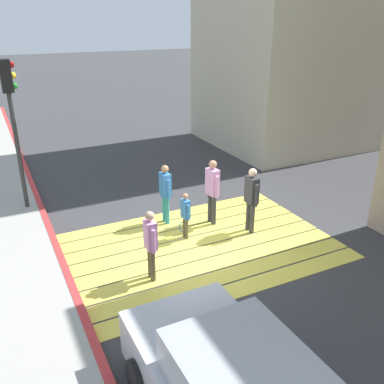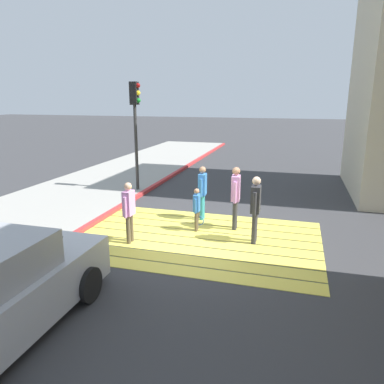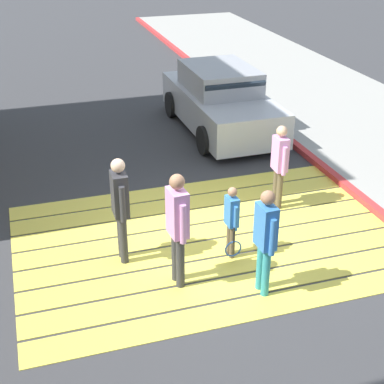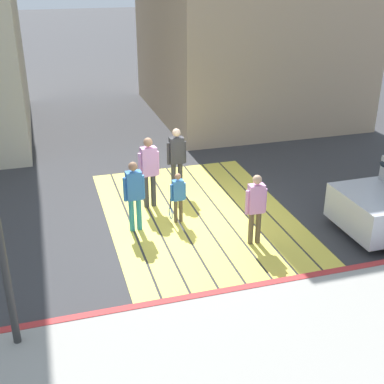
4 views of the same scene
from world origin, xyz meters
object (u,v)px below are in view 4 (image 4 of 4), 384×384
at_px(pedestrian_adult_trailing, 134,191).
at_px(pedestrian_adult_side, 177,156).
at_px(pedestrian_teen_behind, 256,205).
at_px(pedestrian_child_with_racket, 178,195).
at_px(pedestrian_adult_lead, 149,167).

bearing_deg(pedestrian_adult_trailing, pedestrian_adult_side, -39.35).
height_order(pedestrian_teen_behind, pedestrian_child_with_racket, pedestrian_teen_behind).
bearing_deg(pedestrian_child_with_racket, pedestrian_adult_lead, 23.80).
bearing_deg(pedestrian_adult_side, pedestrian_child_with_racket, 165.57).
bearing_deg(pedestrian_teen_behind, pedestrian_child_with_racket, 42.77).
relative_size(pedestrian_adult_trailing, pedestrian_teen_behind, 1.04).
height_order(pedestrian_adult_trailing, pedestrian_child_with_racket, pedestrian_adult_trailing).
bearing_deg(pedestrian_adult_trailing, pedestrian_adult_lead, -27.45).
bearing_deg(pedestrian_adult_trailing, pedestrian_teen_behind, -119.53).
height_order(pedestrian_adult_trailing, pedestrian_teen_behind, pedestrian_adult_trailing).
bearing_deg(pedestrian_teen_behind, pedestrian_adult_trailing, 60.47).
height_order(pedestrian_adult_lead, pedestrian_teen_behind, pedestrian_adult_lead).
distance_m(pedestrian_adult_lead, pedestrian_adult_side, 1.09).
xyz_separation_m(pedestrian_adult_trailing, pedestrian_teen_behind, (-1.33, -2.35, -0.03)).
distance_m(pedestrian_adult_trailing, pedestrian_child_with_racket, 1.06).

